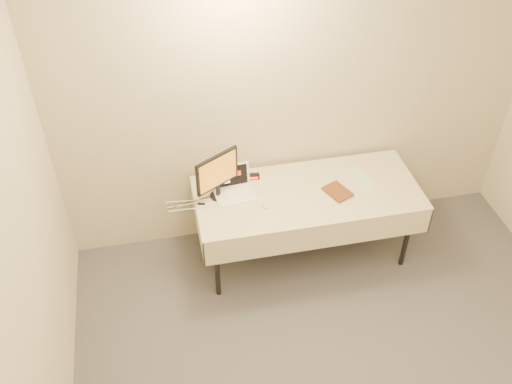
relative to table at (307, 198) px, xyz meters
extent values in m
cube|color=beige|center=(0.00, 0.45, 0.67)|extent=(4.00, 0.10, 2.70)
cylinder|color=black|center=(-0.82, -0.30, -0.33)|extent=(0.04, 0.04, 0.69)
cylinder|color=black|center=(0.82, -0.30, -0.33)|extent=(0.04, 0.04, 0.69)
cylinder|color=black|center=(-0.82, 0.29, -0.33)|extent=(0.04, 0.04, 0.69)
cylinder|color=black|center=(0.82, 0.29, -0.33)|extent=(0.04, 0.04, 0.69)
cube|color=gray|center=(0.00, 0.00, 0.03)|extent=(1.80, 0.75, 0.04)
cube|color=beige|center=(0.00, 0.00, 0.06)|extent=(1.86, 0.81, 0.01)
cube|color=beige|center=(0.00, -0.40, -0.07)|extent=(1.86, 0.01, 0.25)
cube|color=beige|center=(0.00, 0.40, -0.07)|extent=(1.86, 0.01, 0.25)
cube|color=beige|center=(-0.93, 0.00, -0.07)|extent=(0.01, 0.81, 0.25)
cube|color=beige|center=(0.93, 0.00, -0.07)|extent=(0.01, 0.81, 0.25)
cube|color=white|center=(-0.60, 0.07, 0.07)|extent=(0.34, 0.25, 0.02)
cube|color=white|center=(-0.61, 0.19, 0.18)|extent=(0.32, 0.07, 0.21)
cube|color=black|center=(-0.61, 0.19, 0.18)|extent=(0.28, 0.06, 0.18)
cylinder|color=black|center=(-0.73, 0.10, 0.07)|extent=(0.19, 0.19, 0.01)
cube|color=black|center=(-0.73, 0.10, 0.12)|extent=(0.04, 0.03, 0.10)
cube|color=black|center=(-0.73, 0.10, 0.32)|extent=(0.36, 0.22, 0.30)
cube|color=orange|center=(-0.73, 0.10, 0.32)|extent=(0.31, 0.18, 0.26)
imported|color=#9B4D1C|center=(0.16, -0.09, 0.17)|extent=(0.16, 0.09, 0.22)
cube|color=black|center=(-0.41, 0.26, 0.08)|extent=(0.11, 0.05, 0.04)
cube|color=#FF210C|center=(-0.41, 0.24, 0.08)|extent=(0.08, 0.01, 0.02)
ellipsoid|color=#B8B8BB|center=(-0.39, -0.10, 0.07)|extent=(0.06, 0.09, 0.02)
cube|color=#BFE3B4|center=(0.48, 0.07, 0.06)|extent=(0.18, 0.32, 0.00)
cube|color=black|center=(-0.88, 0.03, 0.07)|extent=(0.06, 0.04, 0.01)
camera|label=1|loc=(-1.15, -3.40, 3.12)|focal=40.00mm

